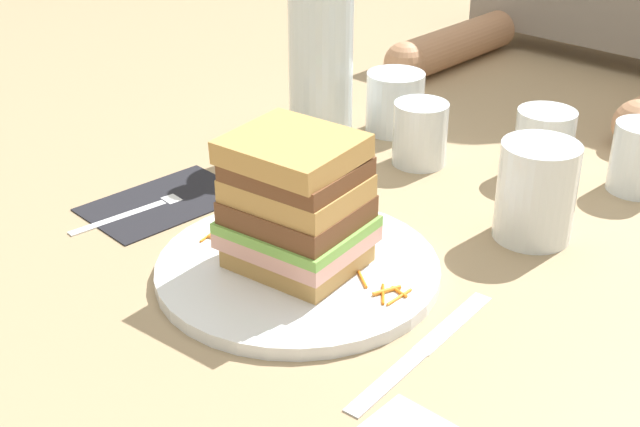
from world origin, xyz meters
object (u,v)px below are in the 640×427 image
object	(u,v)px
knife	(420,352)
juice_glass	(535,198)
sandwich	(296,204)
water_bottle	(321,47)
fork	(146,205)
empty_tumbler_2	(544,144)
main_plate	(298,269)
napkin_dark	(164,202)
empty_tumbler_1	(640,158)
empty_tumbler_0	(420,134)
empty_tumbler_3	(395,102)

from	to	relation	value
knife	juice_glass	size ratio (longest dim) A/B	2.02
knife	juice_glass	xyz separation A→B (m)	(-0.04, 0.23, 0.04)
sandwich	water_bottle	world-z (taller)	water_bottle
fork	empty_tumbler_2	bearing A→B (deg)	53.89
main_plate	water_bottle	bearing A→B (deg)	128.91
empty_tumbler_2	napkin_dark	bearing A→B (deg)	-127.60
main_plate	juice_glass	bearing A→B (deg)	60.61
napkin_dark	knife	distance (m)	0.36
napkin_dark	empty_tumbler_2	size ratio (longest dim) A/B	2.10
main_plate	empty_tumbler_1	bearing A→B (deg)	68.82
main_plate	empty_tumbler_0	distance (m)	0.29
knife	empty_tumbler_3	world-z (taller)	empty_tumbler_3
empty_tumbler_2	empty_tumbler_3	bearing A→B (deg)	-177.73
main_plate	empty_tumbler_2	size ratio (longest dim) A/B	3.34
water_bottle	empty_tumbler_3	distance (m)	0.13
sandwich	napkin_dark	bearing A→B (deg)	177.77
fork	empty_tumbler_2	distance (m)	0.45
juice_glass	empty_tumbler_0	world-z (taller)	juice_glass
main_plate	knife	world-z (taller)	main_plate
napkin_dark	empty_tumbler_0	xyz separation A→B (m)	(0.14, 0.27, 0.04)
empty_tumbler_0	main_plate	bearing A→B (deg)	-75.65
main_plate	fork	world-z (taller)	main_plate
empty_tumbler_1	empty_tumbler_2	distance (m)	0.10
juice_glass	water_bottle	size ratio (longest dim) A/B	0.36
sandwich	empty_tumbler_3	size ratio (longest dim) A/B	1.67
knife	juice_glass	world-z (taller)	juice_glass
fork	empty_tumbler_1	distance (m)	0.54
juice_glass	water_bottle	world-z (taller)	water_bottle
juice_glass	water_bottle	xyz separation A→B (m)	(-0.31, 0.03, 0.08)
fork	water_bottle	xyz separation A→B (m)	(0.02, 0.26, 0.12)
knife	empty_tumbler_1	xyz separation A→B (m)	(-0.01, 0.40, 0.04)
empty_tumbler_0	empty_tumbler_3	bearing A→B (deg)	144.96
sandwich	fork	bearing A→B (deg)	-176.17
knife	empty_tumbler_1	bearing A→B (deg)	90.89
main_plate	knife	xyz separation A→B (m)	(0.15, -0.02, -0.00)
knife	juice_glass	bearing A→B (deg)	98.78
empty_tumbler_2	fork	bearing A→B (deg)	-126.11
juice_glass	fork	bearing A→B (deg)	-145.60
napkin_dark	empty_tumbler_0	distance (m)	0.31
empty_tumbler_0	juice_glass	bearing A→B (deg)	-19.31
sandwich	empty_tumbler_3	xyz separation A→B (m)	(-0.15, 0.34, -0.04)
knife	juice_glass	distance (m)	0.24
main_plate	empty_tumbler_1	xyz separation A→B (m)	(0.15, 0.38, 0.03)
empty_tumbler_2	empty_tumbler_0	bearing A→B (deg)	-151.29
main_plate	fork	distance (m)	0.21
fork	water_bottle	world-z (taller)	water_bottle
juice_glass	empty_tumbler_0	size ratio (longest dim) A/B	1.33
knife	empty_tumbler_3	size ratio (longest dim) A/B	2.61
main_plate	knife	distance (m)	0.16
empty_tumbler_0	empty_tumbler_1	world-z (taller)	empty_tumbler_1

